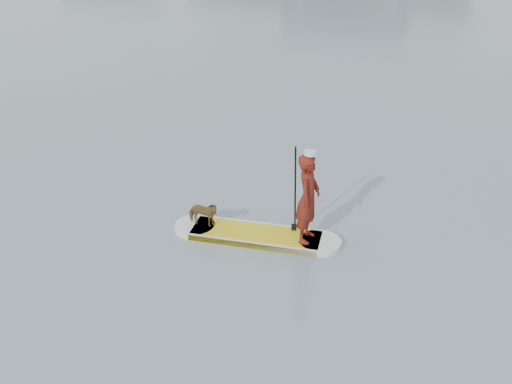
% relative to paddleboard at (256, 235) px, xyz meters
% --- Properties ---
extents(ground, '(140.00, 140.00, 0.00)m').
position_rel_paddleboard_xyz_m(ground, '(0.90, 3.19, -0.06)').
color(ground, slate).
rests_on(ground, ground).
extents(paddleboard, '(3.29, 1.04, 0.12)m').
position_rel_paddleboard_xyz_m(paddleboard, '(0.00, 0.00, 0.00)').
color(paddleboard, gold).
rests_on(paddleboard, ground).
extents(paddler, '(0.42, 0.64, 1.74)m').
position_rel_paddleboard_xyz_m(paddler, '(0.97, 0.09, 0.93)').
color(paddler, maroon).
rests_on(paddler, paddleboard).
extents(white_cap, '(0.22, 0.22, 0.07)m').
position_rel_paddleboard_xyz_m(white_cap, '(0.97, 0.09, 1.84)').
color(white_cap, silver).
rests_on(white_cap, paddler).
extents(dog, '(0.65, 0.33, 0.53)m').
position_rel_paddleboard_xyz_m(dog, '(-1.06, -0.10, 0.32)').
color(dog, brown).
rests_on(dog, paddleboard).
extents(paddle, '(0.10, 0.30, 2.00)m').
position_rel_paddleboard_xyz_m(paddle, '(0.67, 0.31, 0.74)').
color(paddle, black).
rests_on(paddle, ground).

